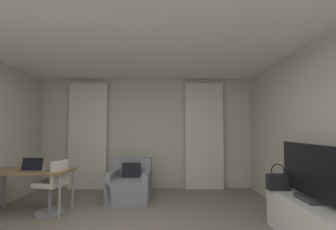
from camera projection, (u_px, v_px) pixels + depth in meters
The scene contains 11 objects.
wall_window at pixel (146, 133), 5.67m from camera, with size 5.12×0.06×2.60m.
ceiling at pixel (123, 23), 2.72m from camera, with size 5.12×6.12×0.06m, color white.
curtain_left_panel at pixel (87, 135), 5.53m from camera, with size 0.90×0.06×2.50m.
curtain_right_panel at pixel (204, 135), 5.54m from camera, with size 0.90×0.06×2.50m.
armchair at pixel (130, 186), 4.65m from camera, with size 0.82×0.81×0.80m.
desk at pixel (30, 173), 3.94m from camera, with size 1.32×0.61×0.72m.
desk_chair at pixel (52, 190), 3.88m from camera, with size 0.49×0.49×0.88m.
laptop at pixel (34, 168), 3.84m from camera, with size 0.33×0.26×0.22m.
tv_console at pixel (309, 223), 2.82m from camera, with size 0.46×1.37×0.54m.
tv_flatscreen at pixel (308, 173), 2.84m from camera, with size 0.20×1.12×0.68m.
handbag_primary at pixel (277, 181), 3.34m from camera, with size 0.30×0.14×0.37m.
Camera 1 is at (0.52, -2.66, 1.41)m, focal length 25.11 mm.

